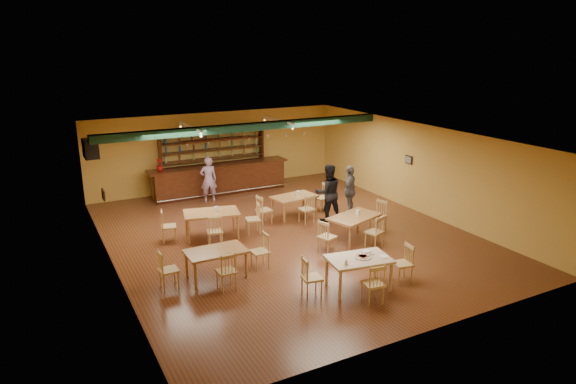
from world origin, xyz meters
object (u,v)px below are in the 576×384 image
dining_table_b (294,206)px  dining_table_d (354,228)px  near_table (358,273)px  bar_counter (220,179)px  dining_table_c (216,264)px  patron_bar (208,179)px  patron_right_a (328,193)px  dining_table_a (212,225)px

dining_table_b → dining_table_d: dining_table_d is taller
near_table → bar_counter: bearing=99.4°
dining_table_c → near_table: (2.74, -2.08, 0.02)m
dining_table_d → patron_bar: 6.14m
dining_table_d → patron_right_a: 1.97m
dining_table_d → patron_right_a: patron_right_a is taller
dining_table_a → dining_table_b: 3.07m
dining_table_a → patron_right_a: bearing=8.2°
dining_table_b → near_table: bearing=-109.2°
bar_counter → dining_table_a: 4.64m
dining_table_a → near_table: dining_table_a is taller
dining_table_a → patron_right_a: (3.83, -0.30, 0.54)m
bar_counter → dining_table_c: bar_counter is taller
dining_table_b → dining_table_c: (-3.85, -3.13, 0.00)m
patron_right_a → dining_table_c: bearing=37.8°
bar_counter → dining_table_b: size_ratio=3.76×
bar_counter → patron_right_a: (2.00, -4.56, 0.37)m
dining_table_b → patron_right_a: 1.27m
bar_counter → near_table: (0.09, -8.96, -0.18)m
bar_counter → patron_right_a: 4.99m
dining_table_d → near_table: near_table is taller
patron_bar → near_table: bearing=104.8°
dining_table_d → patron_bar: size_ratio=0.92×
dining_table_b → patron_bar: size_ratio=0.87×
bar_counter → dining_table_a: bearing=-113.3°
dining_table_c → dining_table_d: dining_table_d is taller
dining_table_a → patron_bar: patron_bar is taller
dining_table_c → patron_right_a: size_ratio=0.77×
dining_table_b → dining_table_c: 4.96m
dining_table_b → near_table: (-1.11, -5.21, 0.03)m
dining_table_b → bar_counter: bearing=100.6°
dining_table_d → patron_right_a: size_ratio=0.82×
dining_table_a → near_table: (1.92, -4.71, -0.01)m
dining_table_a → patron_bar: 3.63m
dining_table_a → dining_table_c: bearing=-94.6°
dining_table_b → patron_bar: patron_bar is taller
dining_table_c → dining_table_b: bearing=39.1°
bar_counter → dining_table_a: size_ratio=3.41×
dining_table_a → patron_bar: bearing=84.8°
dining_table_a → dining_table_d: 4.18m
dining_table_b → dining_table_c: dining_table_c is taller
near_table → patron_bar: (-0.82, 8.14, 0.44)m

